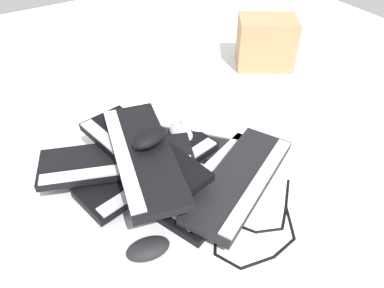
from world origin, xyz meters
TOP-DOWN VIEW (x-y plane):
  - ground_plane at (0.00, 0.00)m, footprint 3.20×3.20m
  - keyboard_0 at (0.07, 0.05)m, footprint 0.24×0.46m
  - keyboard_1 at (-0.08, 0.15)m, footprint 0.46×0.30m
  - keyboard_2 at (-0.10, -0.06)m, footprint 0.40×0.43m
  - keyboard_3 at (0.08, 0.02)m, footprint 0.46×0.24m
  - keyboard_4 at (-0.12, 0.20)m, footprint 0.46×0.34m
  - keyboard_5 at (0.16, -0.03)m, footprint 0.46×0.30m
  - keyboard_6 at (0.09, 0.00)m, footprint 0.23×0.46m
  - keyboard_7 at (0.11, 0.05)m, footprint 0.25×0.46m
  - mouse_0 at (-0.08, -0.07)m, footprint 0.07×0.11m
  - mouse_1 at (0.08, 0.04)m, footprint 0.13×0.10m
  - mouse_2 at (-0.13, -0.09)m, footprint 0.08×0.12m
  - mouse_3 at (0.20, 0.25)m, footprint 0.12×0.08m
  - cable_0 at (-0.03, 0.34)m, footprint 0.26×0.28m
  - cable_1 at (-0.05, 0.13)m, footprint 0.33×0.58m
  - cardboard_box at (-0.67, -0.35)m, footprint 0.29×0.27m

SIDE VIEW (x-z plane):
  - ground_plane at x=0.00m, z-range 0.00..0.00m
  - cable_1 at x=-0.05m, z-range 0.00..0.01m
  - cable_0 at x=-0.03m, z-range 0.00..0.01m
  - keyboard_0 at x=0.07m, z-range 0.00..0.03m
  - keyboard_1 at x=-0.08m, z-range 0.00..0.03m
  - keyboard_2 at x=-0.10m, z-range 0.00..0.03m
  - mouse_3 at x=0.20m, z-range 0.00..0.04m
  - keyboard_3 at x=0.08m, z-range 0.03..0.06m
  - keyboard_4 at x=-0.12m, z-range 0.03..0.06m
  - mouse_0 at x=-0.08m, z-range 0.03..0.07m
  - mouse_2 at x=-0.13m, z-range 0.03..0.07m
  - keyboard_5 at x=0.16m, z-range 0.06..0.09m
  - keyboard_6 at x=0.09m, z-range 0.09..0.12m
  - cardboard_box at x=-0.67m, z-range 0.00..0.21m
  - keyboard_7 at x=0.11m, z-range 0.12..0.15m
  - mouse_1 at x=0.08m, z-range 0.15..0.19m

